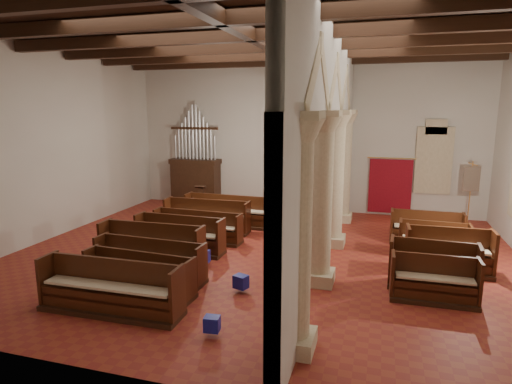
% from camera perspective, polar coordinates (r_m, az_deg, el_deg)
% --- Properties ---
extents(floor, '(14.00, 14.00, 0.00)m').
position_cam_1_polar(floor, '(12.30, 0.84, -8.45)').
color(floor, maroon).
rests_on(floor, ground).
extents(ceiling, '(14.00, 14.00, 0.00)m').
position_cam_1_polar(ceiling, '(11.75, 0.92, 20.32)').
color(ceiling, black).
rests_on(ceiling, wall_back).
extents(wall_back, '(14.00, 0.02, 6.00)m').
position_cam_1_polar(wall_back, '(17.49, 6.17, 7.35)').
color(wall_back, beige).
rests_on(wall_back, floor).
extents(wall_front, '(14.00, 0.02, 6.00)m').
position_cam_1_polar(wall_front, '(6.13, -14.25, 0.32)').
color(wall_front, beige).
rests_on(wall_front, floor).
extents(wall_left, '(0.02, 12.00, 6.00)m').
position_cam_1_polar(wall_left, '(15.10, -25.80, 5.75)').
color(wall_left, beige).
rests_on(wall_left, floor).
extents(ceiling_beams, '(13.80, 11.80, 0.30)m').
position_cam_1_polar(ceiling_beams, '(11.73, 0.92, 19.45)').
color(ceiling_beams, '#331C10').
rests_on(ceiling_beams, wall_back).
extents(arcade, '(0.90, 11.90, 6.00)m').
position_cam_1_polar(arcade, '(11.27, 9.83, 8.12)').
color(arcade, beige).
rests_on(arcade, floor).
extents(window_back, '(1.00, 0.03, 2.20)m').
position_cam_1_polar(window_back, '(17.37, 22.59, 3.90)').
color(window_back, '#347556').
rests_on(window_back, wall_back).
extents(pipe_organ, '(2.10, 0.85, 4.40)m').
position_cam_1_polar(pipe_organ, '(18.53, -8.06, 2.44)').
color(pipe_organ, '#331C10').
rests_on(pipe_organ, floor).
extents(lectern, '(0.51, 0.54, 1.10)m').
position_cam_1_polar(lectern, '(17.50, -7.35, -1.10)').
color(lectern, '#3E2213').
rests_on(lectern, floor).
extents(dossal_curtain, '(1.80, 0.07, 2.17)m').
position_cam_1_polar(dossal_curtain, '(17.36, 17.44, 0.78)').
color(dossal_curtain, maroon).
rests_on(dossal_curtain, floor).
extents(processional_banner, '(0.54, 0.69, 2.39)m').
position_cam_1_polar(processional_banner, '(16.26, 26.49, -1.87)').
color(processional_banner, '#331C10').
rests_on(processional_banner, floor).
extents(hymnal_box_a, '(0.30, 0.26, 0.28)m').
position_cam_1_polar(hymnal_box_a, '(8.22, -5.89, -17.07)').
color(hymnal_box_a, navy).
rests_on(hymnal_box_a, floor).
extents(hymnal_box_b, '(0.37, 0.33, 0.30)m').
position_cam_1_polar(hymnal_box_b, '(9.91, -2.03, -11.86)').
color(hymnal_box_b, navy).
rests_on(hymnal_box_b, floor).
extents(hymnal_box_c, '(0.33, 0.27, 0.33)m').
position_cam_1_polar(hymnal_box_c, '(11.52, -7.07, -8.53)').
color(hymnal_box_c, '#163D99').
rests_on(hymnal_box_c, floor).
extents(tube_heater_a, '(0.89, 0.48, 0.09)m').
position_cam_1_polar(tube_heater_a, '(10.08, -20.25, -12.73)').
color(tube_heater_a, white).
rests_on(tube_heater_a, floor).
extents(tube_heater_b, '(0.91, 0.12, 0.09)m').
position_cam_1_polar(tube_heater_b, '(10.36, -15.95, -11.80)').
color(tube_heater_b, silver).
rests_on(tube_heater_b, floor).
extents(nave_pew_0, '(3.06, 0.78, 1.09)m').
position_cam_1_polar(nave_pew_0, '(9.43, -18.80, -12.96)').
color(nave_pew_0, '#331C10').
rests_on(nave_pew_0, floor).
extents(nave_pew_1, '(2.67, 0.78, 0.95)m').
position_cam_1_polar(nave_pew_1, '(10.14, -15.33, -11.34)').
color(nave_pew_1, '#331C10').
rests_on(nave_pew_1, floor).
extents(nave_pew_2, '(2.86, 0.76, 1.00)m').
position_cam_1_polar(nave_pew_2, '(10.87, -13.98, -9.63)').
color(nave_pew_2, '#331C10').
rests_on(nave_pew_2, floor).
extents(nave_pew_3, '(2.88, 0.82, 1.11)m').
position_cam_1_polar(nave_pew_3, '(11.84, -13.72, -7.68)').
color(nave_pew_3, '#331C10').
rests_on(nave_pew_3, floor).
extents(nave_pew_4, '(2.67, 0.77, 1.06)m').
position_cam_1_polar(nave_pew_4, '(12.70, -10.14, -6.33)').
color(nave_pew_4, '#331C10').
rests_on(nave_pew_4, floor).
extents(nave_pew_5, '(2.92, 0.75, 0.95)m').
position_cam_1_polar(nave_pew_5, '(13.66, -7.80, -5.19)').
color(nave_pew_5, '#331C10').
rests_on(nave_pew_5, floor).
extents(nave_pew_6, '(2.94, 0.79, 1.08)m').
position_cam_1_polar(nave_pew_6, '(14.63, -6.58, -3.88)').
color(nave_pew_6, '#331C10').
rests_on(nave_pew_6, floor).
extents(nave_pew_7, '(3.17, 0.82, 1.07)m').
position_cam_1_polar(nave_pew_7, '(15.34, -3.82, -3.14)').
color(nave_pew_7, '#331C10').
rests_on(nave_pew_7, floor).
extents(aisle_pew_0, '(1.81, 0.69, 1.00)m').
position_cam_1_polar(aisle_pew_0, '(10.20, 22.60, -11.51)').
color(aisle_pew_0, '#331C10').
rests_on(aisle_pew_0, floor).
extents(aisle_pew_1, '(1.98, 0.87, 1.13)m').
position_cam_1_polar(aisle_pew_1, '(10.82, 22.49, -9.97)').
color(aisle_pew_1, '#331C10').
rests_on(aisle_pew_1, floor).
extents(aisle_pew_2, '(2.10, 0.84, 1.15)m').
position_cam_1_polar(aisle_pew_2, '(12.01, 24.26, -8.00)').
color(aisle_pew_2, '#331C10').
rests_on(aisle_pew_2, floor).
extents(aisle_pew_3, '(1.88, 0.73, 1.02)m').
position_cam_1_polar(aisle_pew_3, '(12.98, 22.56, -6.67)').
color(aisle_pew_3, '#331C10').
rests_on(aisle_pew_3, floor).
extents(aisle_pew_4, '(2.12, 0.69, 1.03)m').
position_cam_1_polar(aisle_pew_4, '(14.15, 21.74, -5.18)').
color(aisle_pew_4, '#331C10').
rests_on(aisle_pew_4, floor).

